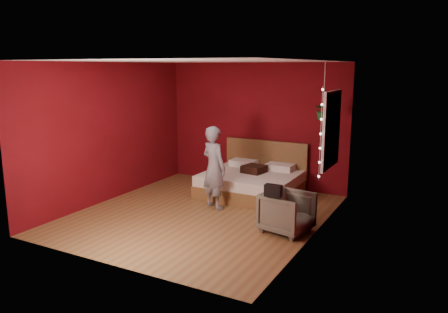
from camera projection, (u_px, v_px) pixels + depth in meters
floor at (201, 214)px, 7.58m from camera, size 4.50×4.50×0.00m
room_walls at (200, 118)px, 7.24m from camera, size 4.04×4.54×2.62m
window at (331, 130)px, 7.14m from camera, size 0.05×0.97×1.27m
fairy_lights at (321, 134)px, 6.70m from camera, size 0.04×0.04×1.45m
bed at (253, 182)px, 8.70m from camera, size 1.82×1.54×1.00m
person at (214, 168)px, 7.79m from camera, size 0.64×0.53×1.49m
armchair at (287, 212)px, 6.70m from camera, size 0.81×0.80×0.63m
handbag at (273, 191)px, 6.42m from camera, size 0.25×0.13×0.18m
throw_pillow at (254, 169)px, 8.64m from camera, size 0.46×0.46×0.14m
hanging_plant at (323, 110)px, 7.70m from camera, size 0.39×0.37×1.01m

